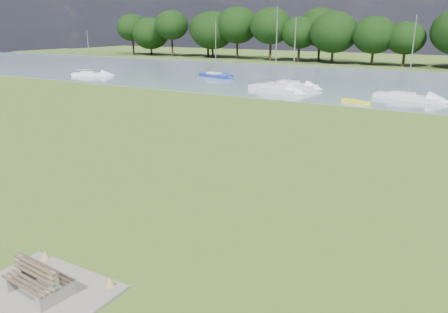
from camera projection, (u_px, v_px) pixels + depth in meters
The scene contains 12 objects.
ground at pixel (251, 168), 24.66m from camera, with size 220.00×220.00×0.00m, color olive.
river at pixel (389, 84), 59.44m from camera, with size 220.00×40.00×0.10m, color gray.
far_bank at pixel (418, 67), 84.28m from camera, with size 220.00×20.00×0.40m, color #4C6626.
concrete_pad at pixel (40, 294), 13.05m from camera, with size 4.20×3.20×0.10m, color gray.
bench_pair at pixel (38, 279), 12.91m from camera, with size 2.06×1.32×1.06m.
kayak at pixel (356, 102), 44.67m from camera, with size 3.12×0.73×0.31m, color yellow.
tree_line at pixel (428, 30), 78.42m from camera, with size 145.83×9.40×11.38m.
sailboat_0 at pixel (90, 73), 68.44m from camera, with size 5.89×3.81×6.94m.
sailboat_3 at pixel (274, 87), 52.51m from camera, with size 7.46×4.17×9.78m.
sailboat_4 at pixel (293, 84), 55.44m from camera, with size 6.65×2.99×8.56m.
sailboat_5 at pixel (216, 74), 66.43m from camera, with size 6.11×3.18×8.14m.
sailboat_6 at pixel (406, 95), 46.76m from camera, with size 7.14×3.46×8.69m.
Camera 1 is at (10.43, -21.01, 7.76)m, focal length 35.00 mm.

